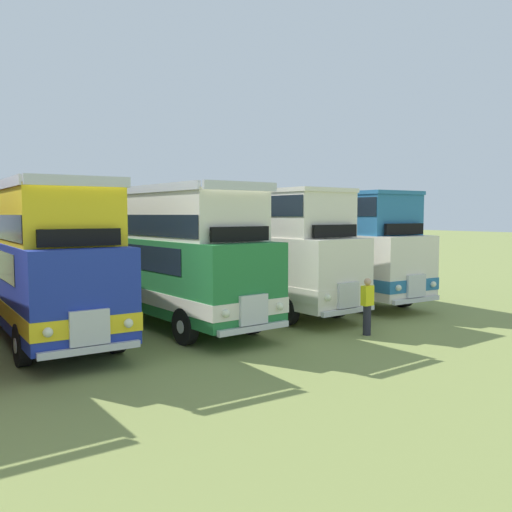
{
  "coord_description": "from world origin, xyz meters",
  "views": [
    {
      "loc": [
        -4.26,
        -17.13,
        3.64
      ],
      "look_at": [
        8.5,
        0.47,
        1.96
      ],
      "focal_mm": 38.11,
      "sensor_mm": 36.0,
      "label": 1
    }
  ],
  "objects_px": {
    "bus_fourth_in_row": "(39,257)",
    "bus_sixth_in_row": "(253,245)",
    "bus_fifth_in_row": "(157,251)",
    "bus_seventh_in_row": "(321,241)",
    "marshal_person": "(367,306)"
  },
  "relations": [
    {
      "from": "bus_seventh_in_row",
      "to": "bus_sixth_in_row",
      "type": "bearing_deg",
      "value": -172.86
    },
    {
      "from": "bus_fifth_in_row",
      "to": "bus_seventh_in_row",
      "type": "xyz_separation_m",
      "value": [
        7.9,
        0.25,
        0.11
      ]
    },
    {
      "from": "bus_fourth_in_row",
      "to": "bus_seventh_in_row",
      "type": "xyz_separation_m",
      "value": [
        11.83,
        0.42,
        0.11
      ]
    },
    {
      "from": "bus_fourth_in_row",
      "to": "marshal_person",
      "type": "distance_m",
      "value": 9.98
    },
    {
      "from": "bus_fifth_in_row",
      "to": "marshal_person",
      "type": "relative_size",
      "value": 6.38
    },
    {
      "from": "bus_fourth_in_row",
      "to": "bus_sixth_in_row",
      "type": "distance_m",
      "value": 7.88
    },
    {
      "from": "bus_fifth_in_row",
      "to": "bus_sixth_in_row",
      "type": "relative_size",
      "value": 1.13
    },
    {
      "from": "bus_fifth_in_row",
      "to": "marshal_person",
      "type": "bearing_deg",
      "value": -56.8
    },
    {
      "from": "bus_sixth_in_row",
      "to": "bus_seventh_in_row",
      "type": "height_order",
      "value": "same"
    },
    {
      "from": "bus_fifth_in_row",
      "to": "bus_sixth_in_row",
      "type": "height_order",
      "value": "bus_fifth_in_row"
    },
    {
      "from": "bus_fourth_in_row",
      "to": "bus_seventh_in_row",
      "type": "distance_m",
      "value": 11.84
    },
    {
      "from": "bus_sixth_in_row",
      "to": "marshal_person",
      "type": "xyz_separation_m",
      "value": [
        0.03,
        -5.83,
        -1.58
      ]
    },
    {
      "from": "bus_seventh_in_row",
      "to": "marshal_person",
      "type": "relative_size",
      "value": 6.13
    },
    {
      "from": "bus_fifth_in_row",
      "to": "bus_seventh_in_row",
      "type": "height_order",
      "value": "bus_fifth_in_row"
    },
    {
      "from": "bus_sixth_in_row",
      "to": "bus_seventh_in_row",
      "type": "distance_m",
      "value": 3.98
    }
  ]
}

